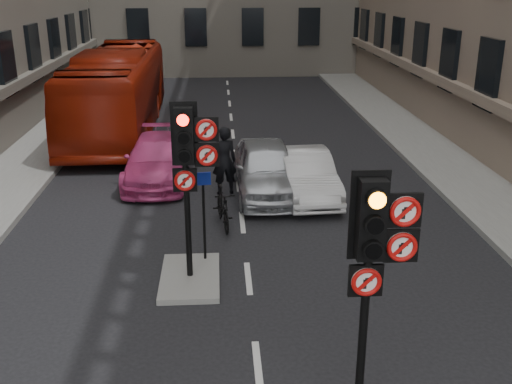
{
  "coord_description": "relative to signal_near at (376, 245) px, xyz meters",
  "views": [
    {
      "loc": [
        -0.54,
        -6.05,
        5.92
      ],
      "look_at": [
        0.04,
        3.08,
        2.6
      ],
      "focal_mm": 42.0,
      "sensor_mm": 36.0,
      "label": 1
    }
  ],
  "objects": [
    {
      "name": "car_silver",
      "position": [
        -0.7,
        9.13,
        -1.83
      ],
      "size": [
        1.9,
        4.48,
        1.51
      ],
      "primitive_type": "imported",
      "rotation": [
        0.0,
        0.0,
        0.03
      ],
      "color": "#B2B5BA",
      "rests_on": "ground"
    },
    {
      "name": "centre_island",
      "position": [
        -2.69,
        4.01,
        -2.52
      ],
      "size": [
        1.2,
        2.0,
        0.12
      ],
      "primitive_type": "cube",
      "color": "gray",
      "rests_on": "ground"
    },
    {
      "name": "pavement_right",
      "position": [
        5.71,
        11.01,
        -2.5
      ],
      "size": [
        3.0,
        50.0,
        0.16
      ],
      "primitive_type": "cube",
      "color": "gray",
      "rests_on": "ground"
    },
    {
      "name": "pavement_left",
      "position": [
        -8.69,
        11.01,
        -2.5
      ],
      "size": [
        3.0,
        50.0,
        0.16
      ],
      "primitive_type": "cube",
      "color": "gray",
      "rests_on": "ground"
    },
    {
      "name": "motorcycle",
      "position": [
        -1.97,
        6.79,
        -2.08
      ],
      "size": [
        0.71,
        1.72,
        1.0
      ],
      "primitive_type": "imported",
      "rotation": [
        0.0,
        0.0,
        0.15
      ],
      "color": "black",
      "rests_on": "ground"
    },
    {
      "name": "info_sign",
      "position": [
        -2.39,
        4.74,
        -1.18
      ],
      "size": [
        0.34,
        0.12,
        1.98
      ],
      "rotation": [
        0.0,
        0.0,
        0.12
      ],
      "color": "black",
      "rests_on": "centre_island"
    },
    {
      "name": "car_pink",
      "position": [
        -3.93,
        10.54,
        -1.93
      ],
      "size": [
        1.84,
        4.52,
        1.31
      ],
      "primitive_type": "imported",
      "rotation": [
        0.0,
        0.0,
        -0.0
      ],
      "color": "#C03876",
      "rests_on": "ground"
    },
    {
      "name": "bus_red",
      "position": [
        -5.99,
        16.81,
        -0.97
      ],
      "size": [
        2.84,
        11.63,
        3.23
      ],
      "primitive_type": "imported",
      "rotation": [
        0.0,
        0.0,
        0.01
      ],
      "color": "maroon",
      "rests_on": "ground"
    },
    {
      "name": "car_white",
      "position": [
        0.39,
        8.84,
        -1.94
      ],
      "size": [
        1.59,
        3.99,
        1.29
      ],
      "primitive_type": "imported",
      "rotation": [
        0.0,
        0.0,
        0.06
      ],
      "color": "silver",
      "rests_on": "ground"
    },
    {
      "name": "signal_near",
      "position": [
        0.0,
        0.0,
        0.0
      ],
      "size": [
        0.91,
        0.4,
        3.58
      ],
      "color": "black",
      "rests_on": "ground"
    },
    {
      "name": "motorcyclist",
      "position": [
        -1.9,
        9.18,
        -1.6
      ],
      "size": [
        0.79,
        0.59,
        1.97
      ],
      "primitive_type": "imported",
      "rotation": [
        0.0,
        0.0,
        3.32
      ],
      "color": "black",
      "rests_on": "ground"
    },
    {
      "name": "signal_far",
      "position": [
        -2.6,
        4.0,
        0.12
      ],
      "size": [
        0.91,
        0.4,
        3.58
      ],
      "color": "black",
      "rests_on": "centre_island"
    }
  ]
}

